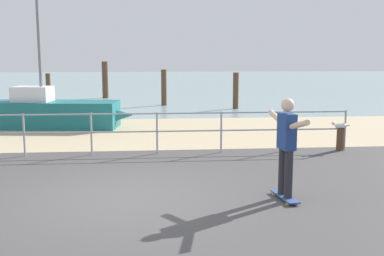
# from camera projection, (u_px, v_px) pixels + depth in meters

# --- Properties ---
(ground_plane) EXTENTS (24.00, 10.00, 0.04)m
(ground_plane) POSITION_uv_depth(u_px,v_px,m) (119.00, 219.00, 7.01)
(ground_plane) COLOR #474444
(ground_plane) RESTS_ON ground
(beach_strip) EXTENTS (24.00, 6.00, 0.04)m
(beach_strip) POSITION_uv_depth(u_px,v_px,m) (135.00, 132.00, 14.89)
(beach_strip) COLOR tan
(beach_strip) RESTS_ON ground
(sea_surface) EXTENTS (72.00, 50.00, 0.04)m
(sea_surface) POSITION_uv_depth(u_px,v_px,m) (145.00, 82.00, 42.44)
(sea_surface) COLOR #849EA3
(sea_surface) RESTS_ON ground
(railing_fence) EXTENTS (12.80, 0.05, 1.05)m
(railing_fence) POSITION_uv_depth(u_px,v_px,m) (91.00, 127.00, 11.35)
(railing_fence) COLOR #9EA0A5
(railing_fence) RESTS_ON ground
(sailboat) EXTENTS (5.04, 1.92, 5.66)m
(sailboat) POSITION_uv_depth(u_px,v_px,m) (56.00, 113.00, 15.65)
(sailboat) COLOR #19666B
(sailboat) RESTS_ON ground
(skateboard) EXTENTS (0.31, 0.82, 0.08)m
(skateboard) POSITION_uv_depth(u_px,v_px,m) (285.00, 197.00, 7.92)
(skateboard) COLOR #334C8C
(skateboard) RESTS_ON ground
(skateboarder) EXTENTS (0.30, 1.44, 1.65)m
(skateboarder) POSITION_uv_depth(u_px,v_px,m) (286.00, 141.00, 7.77)
(skateboarder) COLOR #26262B
(skateboarder) RESTS_ON skateboard
(bollard_short) EXTENTS (0.18, 0.18, 0.59)m
(bollard_short) POSITION_uv_depth(u_px,v_px,m) (340.00, 140.00, 11.94)
(bollard_short) COLOR #513826
(bollard_short) RESTS_ON ground
(seagull) EXTENTS (0.49, 0.16, 0.18)m
(seagull) POSITION_uv_depth(u_px,v_px,m) (340.00, 126.00, 11.88)
(seagull) COLOR white
(seagull) RESTS_ON bollard_short
(groyne_post_0) EXTENTS (0.26, 0.26, 1.41)m
(groyne_post_0) POSITION_uv_depth(u_px,v_px,m) (48.00, 86.00, 26.36)
(groyne_post_0) COLOR #513826
(groyne_post_0) RESTS_ON ground
(groyne_post_1) EXTENTS (0.34, 0.34, 2.07)m
(groyne_post_1) POSITION_uv_depth(u_px,v_px,m) (105.00, 80.00, 26.41)
(groyne_post_1) COLOR #513826
(groyne_post_1) RESTS_ON ground
(groyne_post_2) EXTENTS (0.26, 0.26, 1.74)m
(groyne_post_2) POSITION_uv_depth(u_px,v_px,m) (164.00, 88.00, 22.57)
(groyne_post_2) COLOR #513826
(groyne_post_2) RESTS_ON ground
(groyne_post_3) EXTENTS (0.25, 0.25, 1.65)m
(groyne_post_3) POSITION_uv_depth(u_px,v_px,m) (236.00, 91.00, 21.13)
(groyne_post_3) COLOR #513826
(groyne_post_3) RESTS_ON ground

